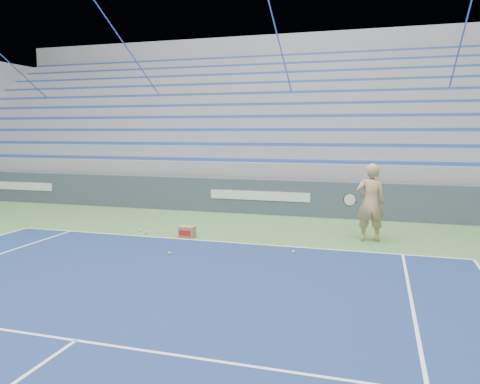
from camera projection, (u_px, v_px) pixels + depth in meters
The scene contains 9 objects.
sponsor_barrier at pixel (260, 197), 14.79m from camera, with size 30.00×0.32×1.10m.
bleachers at pixel (293, 137), 19.99m from camera, with size 31.00×9.15×7.30m.
tennis_player at pixel (370, 202), 11.09m from camera, with size 0.99×0.91×1.86m.
ball_box at pixel (187, 232), 11.55m from camera, with size 0.38×0.29×0.28m.
tennis_ball_0 at pixel (172, 239), 11.24m from camera, with size 0.07×0.07×0.07m, color #D8EB30.
tennis_ball_1 at pixel (294, 252), 10.04m from camera, with size 0.07×0.07×0.07m, color #D8EB30.
tennis_ball_2 at pixel (146, 233), 11.94m from camera, with size 0.07×0.07×0.07m, color #D8EB30.
tennis_ball_3 at pixel (140, 230), 12.24m from camera, with size 0.07×0.07×0.07m, color #D8EB30.
tennis_ball_4 at pixel (170, 253), 9.93m from camera, with size 0.07×0.07×0.07m, color #D8EB30.
Camera 1 is at (3.55, 1.66, 2.62)m, focal length 35.00 mm.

